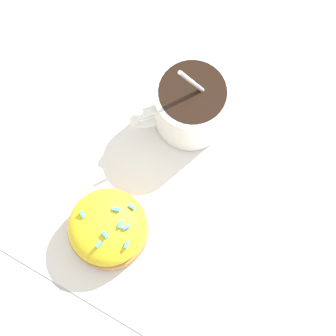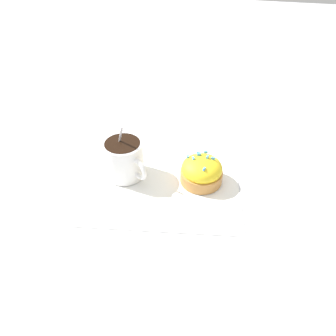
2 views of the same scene
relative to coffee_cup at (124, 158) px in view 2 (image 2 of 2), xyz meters
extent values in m
plane|color=#B2B2B7|center=(0.07, 0.01, -0.04)|extent=(3.00, 3.00, 0.00)
cube|color=white|center=(0.07, 0.01, -0.04)|extent=(0.33, 0.32, 0.00)
cylinder|color=white|center=(0.00, 0.00, 0.00)|extent=(0.08, 0.08, 0.07)
cylinder|color=black|center=(0.00, 0.00, 0.03)|extent=(0.07, 0.07, 0.01)
torus|color=white|center=(0.04, -0.02, 0.00)|extent=(0.04, 0.03, 0.04)
ellipsoid|color=silver|center=(0.01, -0.01, -0.03)|extent=(0.03, 0.03, 0.01)
cylinder|color=silver|center=(-0.01, 0.01, 0.02)|extent=(0.04, 0.05, 0.11)
cylinder|color=#C18442|center=(0.15, 0.01, -0.03)|extent=(0.08, 0.08, 0.02)
ellipsoid|color=yellow|center=(0.15, 0.01, -0.01)|extent=(0.08, 0.08, 0.04)
cube|color=#4C99EA|center=(0.17, 0.02, 0.01)|extent=(0.01, 0.00, 0.00)
cube|color=#4C99EA|center=(0.15, 0.04, 0.01)|extent=(0.01, 0.01, 0.00)
cube|color=#4C99EA|center=(0.13, 0.01, 0.01)|extent=(0.01, 0.01, 0.00)
cube|color=#4C99EA|center=(0.12, 0.02, 0.01)|extent=(0.00, 0.01, 0.00)
cube|color=#4C99EA|center=(0.14, 0.02, 0.01)|extent=(0.01, 0.01, 0.00)
cube|color=#4C99EA|center=(0.16, -0.01, 0.01)|extent=(0.01, 0.01, 0.00)
cube|color=#4C99EA|center=(0.14, 0.03, 0.01)|extent=(0.01, 0.01, 0.00)
cube|color=#4C99EA|center=(0.16, 0.02, 0.01)|extent=(0.00, 0.01, 0.00)
camera|label=1|loc=(0.18, 0.11, 0.54)|focal=60.00mm
camera|label=2|loc=(0.19, -0.47, 0.39)|focal=35.00mm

